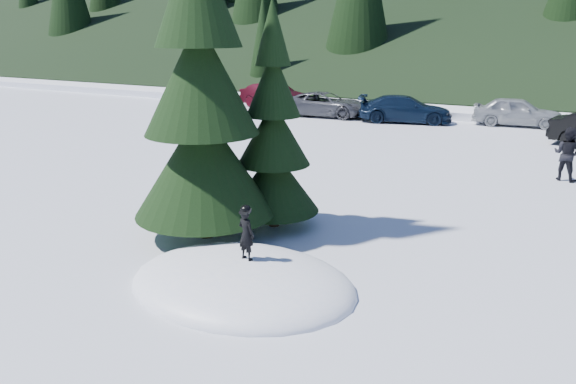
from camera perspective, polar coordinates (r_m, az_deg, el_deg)
The scene contains 11 objects.
ground at distance 10.77m, azimuth -4.67°, elevation -9.42°, with size 200.00×200.00×0.00m, color white.
snow_mound at distance 10.77m, azimuth -4.67°, elevation -9.42°, with size 4.48×3.52×0.96m, color white.
spruce_tall at distance 12.54m, azimuth -8.86°, elevation 9.93°, with size 3.20×3.20×8.60m.
spruce_short at distance 13.30m, azimuth -1.49°, elevation 5.17°, with size 2.20×2.20×5.37m.
child_skier at distance 10.49m, azimuth -4.27°, elevation -4.30°, with size 0.36×0.24×0.99m, color black.
adult_0 at distance 19.85m, azimuth 26.48°, elevation 3.48°, with size 0.83×0.65×1.71m, color black.
car_0 at distance 36.17m, azimuth -8.38°, elevation 9.77°, with size 1.68×4.17×1.42m, color black.
car_1 at distance 34.86m, azimuth -1.42°, elevation 9.76°, with size 1.58×4.54×1.50m, color #3F0B15.
car_2 at distance 31.45m, azimuth 3.76°, elevation 8.88°, with size 2.21×4.79×1.33m, color #47484E.
car_3 at distance 29.93m, azimuth 11.81°, elevation 8.25°, with size 1.93×4.74×1.38m, color black.
car_4 at distance 30.41m, azimuth 22.24°, elevation 7.57°, with size 1.69×4.20×1.43m, color #94989C.
Camera 1 is at (5.49, -8.01, 4.64)m, focal length 35.00 mm.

